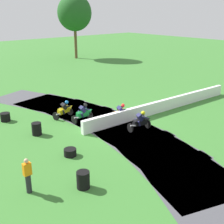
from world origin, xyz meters
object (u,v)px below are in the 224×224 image
(tire_stack_mid_b, at_px, (37,129))
(traffic_cone, at_px, (163,106))
(motorcycle_fourth_yellow, at_px, (65,109))
(motorcycle_lead_black, at_px, (141,121))
(tire_stack_far, at_px, (5,117))
(motorcycle_chase_orange, at_px, (120,113))
(motorcycle_trailing_green, at_px, (84,113))
(tire_stack_near, at_px, (83,180))
(tire_stack_mid_a, at_px, (70,152))
(track_marshal, at_px, (28,176))

(tire_stack_mid_b, xyz_separation_m, traffic_cone, (10.09, -1.93, -0.18))
(motorcycle_fourth_yellow, height_order, tire_stack_mid_b, motorcycle_fourth_yellow)
(motorcycle_lead_black, height_order, tire_stack_far, motorcycle_lead_black)
(motorcycle_lead_black, bearing_deg, traffic_cone, 22.46)
(motorcycle_chase_orange, distance_m, motorcycle_trailing_green, 2.58)
(motorcycle_lead_black, relative_size, tire_stack_mid_b, 2.13)
(motorcycle_fourth_yellow, distance_m, tire_stack_near, 9.23)
(traffic_cone, bearing_deg, motorcycle_trailing_green, 164.05)
(tire_stack_mid_a, distance_m, traffic_cone, 10.24)
(motorcycle_lead_black, relative_size, motorcycle_fourth_yellow, 1.00)
(tire_stack_near, bearing_deg, traffic_cone, 22.82)
(traffic_cone, bearing_deg, tire_stack_mid_b, 169.19)
(tire_stack_mid_b, distance_m, track_marshal, 6.30)
(motorcycle_chase_orange, distance_m, tire_stack_far, 8.18)
(motorcycle_lead_black, xyz_separation_m, traffic_cone, (4.61, 1.91, -0.43))
(tire_stack_near, distance_m, tire_stack_far, 10.39)
(motorcycle_lead_black, xyz_separation_m, track_marshal, (-8.68, -1.58, 0.17))
(motorcycle_lead_black, height_order, traffic_cone, motorcycle_lead_black)
(motorcycle_lead_black, bearing_deg, track_marshal, -169.69)
(tire_stack_far, bearing_deg, traffic_cone, -27.80)
(motorcycle_chase_orange, relative_size, tire_stack_mid_a, 2.46)
(motorcycle_trailing_green, distance_m, motorcycle_fourth_yellow, 1.67)
(tire_stack_far, relative_size, traffic_cone, 1.54)
(track_marshal, bearing_deg, motorcycle_chase_orange, 22.75)
(motorcycle_trailing_green, height_order, track_marshal, track_marshal)
(tire_stack_far, xyz_separation_m, track_marshal, (-2.67, -9.09, 0.52))
(tire_stack_mid_b, bearing_deg, motorcycle_chase_orange, -17.01)
(motorcycle_lead_black, height_order, motorcycle_fourth_yellow, motorcycle_lead_black)
(track_marshal, bearing_deg, motorcycle_fourth_yellow, 47.86)
(tire_stack_mid_a, relative_size, tire_stack_far, 1.01)
(tire_stack_far, bearing_deg, motorcycle_trailing_green, -42.13)
(motorcycle_chase_orange, height_order, motorcycle_trailing_green, motorcycle_trailing_green)
(motorcycle_lead_black, bearing_deg, tire_stack_mid_b, 145.03)
(tire_stack_near, relative_size, tire_stack_mid_b, 1.00)
(tire_stack_far, bearing_deg, motorcycle_fourth_yellow, -31.46)
(tire_stack_near, distance_m, tire_stack_mid_a, 3.20)
(motorcycle_lead_black, bearing_deg, tire_stack_mid_a, 179.16)
(motorcycle_trailing_green, height_order, tire_stack_mid_a, motorcycle_trailing_green)
(tire_stack_near, xyz_separation_m, tire_stack_mid_a, (1.25, 2.94, -0.20))
(motorcycle_chase_orange, relative_size, motorcycle_trailing_green, 1.00)
(motorcycle_trailing_green, bearing_deg, motorcycle_lead_black, -63.60)
(motorcycle_fourth_yellow, height_order, tire_stack_far, motorcycle_fourth_yellow)
(tire_stack_near, bearing_deg, motorcycle_fourth_yellow, 62.39)
(tire_stack_mid_a, height_order, tire_stack_mid_b, tire_stack_mid_b)
(motorcycle_trailing_green, height_order, traffic_cone, motorcycle_trailing_green)
(motorcycle_lead_black, xyz_separation_m, motorcycle_fourth_yellow, (-2.44, 5.32, -0.02))
(tire_stack_mid_a, bearing_deg, traffic_cone, 10.27)
(tire_stack_near, height_order, tire_stack_mid_b, same)
(motorcycle_trailing_green, xyz_separation_m, tire_stack_mid_a, (-3.60, -3.68, -0.45))
(motorcycle_lead_black, height_order, track_marshal, track_marshal)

